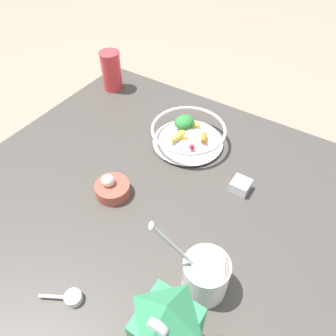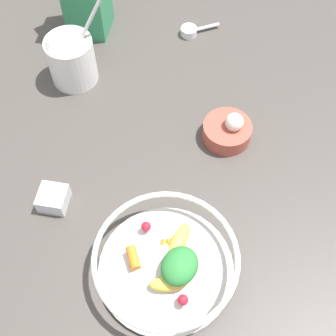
{
  "view_description": "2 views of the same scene",
  "coord_description": "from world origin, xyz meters",
  "px_view_note": "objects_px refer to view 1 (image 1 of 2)",
  "views": [
    {
      "loc": [
        0.37,
        -0.45,
        0.8
      ],
      "look_at": [
        0.03,
        0.08,
        0.15
      ],
      "focal_mm": 35.0,
      "sensor_mm": 36.0,
      "label": 1
    },
    {
      "loc": [
        -0.08,
        0.58,
        0.85
      ],
      "look_at": [
        0.0,
        0.11,
        0.09
      ],
      "focal_mm": 50.0,
      "sensor_mm": 36.0,
      "label": 2
    }
  ],
  "objects_px": {
    "drinking_cup": "(111,70)",
    "garlic_bowl": "(112,188)",
    "fruit_bowl": "(188,134)",
    "spice_jar": "(240,186)",
    "yogurt_tub": "(205,275)",
    "milk_carton": "(167,336)"
  },
  "relations": [
    {
      "from": "drinking_cup",
      "to": "garlic_bowl",
      "type": "xyz_separation_m",
      "value": [
        0.36,
        -0.44,
        -0.06
      ]
    },
    {
      "from": "fruit_bowl",
      "to": "drinking_cup",
      "type": "bearing_deg",
      "value": 162.96
    },
    {
      "from": "drinking_cup",
      "to": "garlic_bowl",
      "type": "relative_size",
      "value": 1.55
    },
    {
      "from": "fruit_bowl",
      "to": "spice_jar",
      "type": "xyz_separation_m",
      "value": [
        0.24,
        -0.1,
        -0.02
      ]
    },
    {
      "from": "yogurt_tub",
      "to": "drinking_cup",
      "type": "bearing_deg",
      "value": 142.53
    },
    {
      "from": "milk_carton",
      "to": "drinking_cup",
      "type": "relative_size",
      "value": 1.71
    },
    {
      "from": "spice_jar",
      "to": "garlic_bowl",
      "type": "relative_size",
      "value": 0.52
    },
    {
      "from": "milk_carton",
      "to": "spice_jar",
      "type": "relative_size",
      "value": 5.07
    },
    {
      "from": "spice_jar",
      "to": "drinking_cup",
      "type": "bearing_deg",
      "value": 161.13
    },
    {
      "from": "fruit_bowl",
      "to": "garlic_bowl",
      "type": "height_order",
      "value": "fruit_bowl"
    },
    {
      "from": "drinking_cup",
      "to": "milk_carton",
      "type": "bearing_deg",
      "value": -44.73
    },
    {
      "from": "fruit_bowl",
      "to": "drinking_cup",
      "type": "xyz_separation_m",
      "value": [
        -0.43,
        0.13,
        0.04
      ]
    },
    {
      "from": "yogurt_tub",
      "to": "spice_jar",
      "type": "distance_m",
      "value": 0.33
    },
    {
      "from": "milk_carton",
      "to": "fruit_bowl",
      "type": "bearing_deg",
      "value": 116.63
    },
    {
      "from": "fruit_bowl",
      "to": "drinking_cup",
      "type": "height_order",
      "value": "drinking_cup"
    },
    {
      "from": "drinking_cup",
      "to": "spice_jar",
      "type": "relative_size",
      "value": 2.96
    },
    {
      "from": "yogurt_tub",
      "to": "garlic_bowl",
      "type": "bearing_deg",
      "value": 163.32
    },
    {
      "from": "fruit_bowl",
      "to": "yogurt_tub",
      "type": "height_order",
      "value": "yogurt_tub"
    },
    {
      "from": "milk_carton",
      "to": "spice_jar",
      "type": "height_order",
      "value": "milk_carton"
    },
    {
      "from": "milk_carton",
      "to": "garlic_bowl",
      "type": "relative_size",
      "value": 2.65
    },
    {
      "from": "fruit_bowl",
      "to": "garlic_bowl",
      "type": "distance_m",
      "value": 0.32
    },
    {
      "from": "spice_jar",
      "to": "garlic_bowl",
      "type": "height_order",
      "value": "garlic_bowl"
    }
  ]
}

